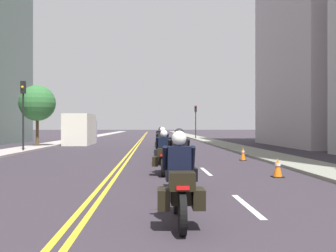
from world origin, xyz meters
The scene contains 21 objects.
ground_plane centered at (0.00, 48.00, 0.00)m, with size 264.00×264.00×0.00m, color #312B33.
sidewalk_left centered at (-7.82, 48.00, 0.06)m, with size 2.27×144.00×0.12m, color #A99C99.
sidewalk_right centered at (7.82, 48.00, 0.06)m, with size 2.27×144.00×0.12m, color gray.
centreline_yellow_inner centered at (-0.12, 48.00, 0.00)m, with size 0.12×132.00×0.01m, color yellow.
centreline_yellow_outer centered at (0.12, 48.00, 0.00)m, with size 0.12×132.00×0.01m, color yellow.
lane_dashes_white centered at (3.34, 29.00, 0.00)m, with size 0.14×56.40×0.01m.
building_right_1 centered at (16.11, 31.60, 12.55)m, with size 8.04×13.55×25.10m.
motorcycle_0 centered at (1.79, 6.54, 0.67)m, with size 0.76×2.15×1.61m.
motorcycle_1 centered at (2.04, 9.74, 0.67)m, with size 0.78×2.19×1.64m.
motorcycle_2 centered at (1.74, 13.22, 0.63)m, with size 0.78×2.20×1.56m.
motorcycle_3 centered at (1.80, 16.74, 0.67)m, with size 0.76×2.29×1.66m.
motorcycle_4 centered at (1.89, 20.67, 0.68)m, with size 0.78×2.27×1.63m.
motorcycle_5 centered at (1.90, 24.33, 0.66)m, with size 0.78×2.17×1.64m.
motorcycle_6 centered at (2.09, 27.71, 0.65)m, with size 0.78×2.17×1.62m.
motorcycle_7 centered at (2.02, 31.44, 0.66)m, with size 0.77×2.15×1.61m.
traffic_cone_0 centered at (5.82, 18.31, 0.34)m, with size 0.31×0.31×0.69m.
traffic_cone_1 centered at (5.49, 12.32, 0.33)m, with size 0.36×0.36×0.66m.
traffic_light_near centered at (-7.08, 24.83, 3.21)m, with size 0.28×0.38×4.64m.
traffic_light_far centered at (7.08, 48.60, 3.07)m, with size 0.28×0.38×4.39m.
street_tree_0 centered at (-7.91, 30.55, 3.56)m, with size 2.89×2.89×5.02m.
parked_truck centered at (-5.28, 35.25, 1.27)m, with size 2.20×6.50×2.80m.
Camera 1 is at (1.32, 0.20, 1.69)m, focal length 39.71 mm.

